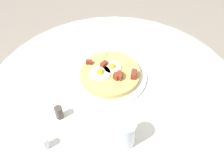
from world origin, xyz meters
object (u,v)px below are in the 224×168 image
Objects in this scene: dining_table at (114,122)px; pepper_shaker at (59,112)px; water_glass at (125,133)px; salt_shaker at (44,143)px; pizza_plate at (110,76)px; knife at (126,35)px; bread_plate at (195,130)px; breakfast_pizza at (110,73)px; fork at (118,35)px.

dining_table is 18.80× the size of pepper_shaker.
salt_shaker is at bearing 16.66° from water_glass.
pizza_plate is at bearing -67.93° from water_glass.
knife is at bearing -107.21° from pepper_shaker.
bread_plate is 3.41× the size of salt_shaker.
water_glass is (-0.11, 0.27, 0.03)m from breakfast_pizza.
breakfast_pizza is 1.36× the size of bread_plate.
pepper_shaker is at bearing -11.09° from water_glass.
salt_shaker is (0.25, 0.08, -0.03)m from water_glass.
pepper_shaker is (0.17, 0.13, 0.20)m from dining_table.
breakfast_pizza reaches higher than fork.
bread_plate is (-0.34, 0.18, -0.00)m from pizza_plate.
salt_shaker is at bearing 54.17° from dining_table.
knife is at bearing -86.83° from dining_table.
breakfast_pizza is at bearing -69.26° from dining_table.
salt_shaker is at bearing 67.63° from pizza_plate.
breakfast_pizza is at bearing 87.31° from pizza_plate.
fork is 0.55m from water_glass.
pizza_plate is at bearing -92.69° from breakfast_pizza.
pepper_shaker is (0.25, -0.05, -0.03)m from water_glass.
dining_table is 0.30m from water_glass.
water_glass is 0.25m from pepper_shaker.
dining_table is at bearing 110.64° from pizza_plate.
pizza_plate is 1.63× the size of knife.
bread_plate is 0.56m from fork.
pizza_plate is 0.26m from pepper_shaker.
bread_plate is (-0.34, 0.18, -0.02)m from breakfast_pizza.
breakfast_pizza is at bearing -27.77° from bread_plate.
bread_plate reaches higher than dining_table.
dining_table is at bearing 110.74° from breakfast_pizza.
water_glass reaches higher than pepper_shaker.
bread_plate is at bearing 152.23° from breakfast_pizza.
dining_table is 9.07× the size of water_glass.
dining_table is 3.48× the size of pizza_plate.
pizza_plate is 5.71× the size of salt_shaker.
water_glass is at bearing 112.11° from breakfast_pizza.
pizza_plate is at bearing -112.37° from salt_shaker.
bread_plate is 1.55× the size of water_glass.
pepper_shaker is at bearing 36.02° from dining_table.
salt_shaker reaches higher than bread_plate.
pizza_plate is at bearing -121.22° from pepper_shaker.
water_glass is (-0.07, 0.17, 0.23)m from dining_table.
bread_plate reaches higher than knife.
knife is (0.02, -0.37, 0.18)m from dining_table.
fork is (0.02, -0.26, 0.00)m from pizza_plate.
salt_shaker is (0.16, 0.62, 0.02)m from knife.
knife is 3.49× the size of salt_shaker.
knife reaches higher than dining_table.
breakfast_pizza reaches higher than dining_table.
pepper_shaker reaches higher than salt_shaker.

